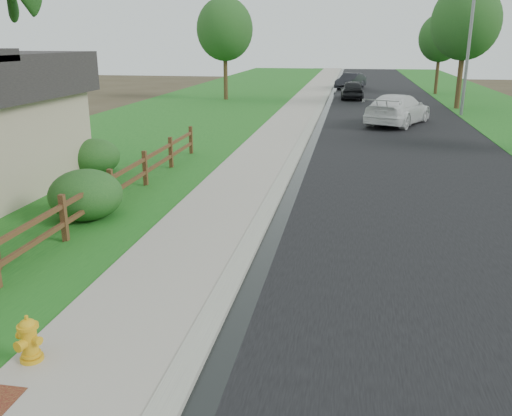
% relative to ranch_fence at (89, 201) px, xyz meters
% --- Properties ---
extents(road, '(8.00, 90.00, 0.02)m').
position_rel_ranch_fence_xyz_m(road, '(8.20, 28.60, -0.61)').
color(road, black).
rests_on(road, ground).
extents(curb, '(0.40, 90.00, 0.12)m').
position_rel_ranch_fence_xyz_m(curb, '(4.00, 28.60, -0.56)').
color(curb, gray).
rests_on(curb, ground).
extents(wet_gutter, '(0.50, 90.00, 0.00)m').
position_rel_ranch_fence_xyz_m(wet_gutter, '(4.35, 28.60, -0.60)').
color(wet_gutter, black).
rests_on(wet_gutter, road).
extents(sidewalk, '(2.20, 90.00, 0.10)m').
position_rel_ranch_fence_xyz_m(sidewalk, '(2.70, 28.60, -0.57)').
color(sidewalk, '#A89F92').
rests_on(sidewalk, ground).
extents(grass_strip, '(1.60, 90.00, 0.06)m').
position_rel_ranch_fence_xyz_m(grass_strip, '(0.80, 28.60, -0.59)').
color(grass_strip, '#185719').
rests_on(grass_strip, ground).
extents(lawn_near, '(9.00, 90.00, 0.04)m').
position_rel_ranch_fence_xyz_m(lawn_near, '(-4.40, 28.60, -0.60)').
color(lawn_near, '#185719').
rests_on(lawn_near, ground).
extents(verge_far, '(6.00, 90.00, 0.04)m').
position_rel_ranch_fence_xyz_m(verge_far, '(15.10, 28.60, -0.60)').
color(verge_far, '#185719').
rests_on(verge_far, ground).
extents(ranch_fence, '(0.12, 16.92, 1.10)m').
position_rel_ranch_fence_xyz_m(ranch_fence, '(0.00, 0.00, 0.00)').
color(ranch_fence, '#492318').
rests_on(ranch_fence, ground).
extents(fire_hydrant, '(0.44, 0.36, 0.67)m').
position_rel_ranch_fence_xyz_m(fire_hydrant, '(1.90, -5.62, -0.21)').
color(fire_hydrant, '#F1A71C').
rests_on(fire_hydrant, sidewalk).
extents(white_suv, '(4.09, 5.79, 1.56)m').
position_rel_ranch_fence_xyz_m(white_suv, '(8.35, 17.67, 0.18)').
color(white_suv, white).
rests_on(white_suv, road).
extents(dark_car_mid, '(1.75, 4.09, 1.38)m').
position_rel_ranch_fence_xyz_m(dark_car_mid, '(5.98, 30.06, 0.09)').
color(dark_car_mid, black).
rests_on(dark_car_mid, road).
extents(dark_car_far, '(2.84, 4.38, 1.36)m').
position_rel_ranch_fence_xyz_m(dark_car_far, '(5.79, 38.67, 0.08)').
color(dark_car_far, black).
rests_on(dark_car_far, road).
extents(streetlight, '(2.06, 0.32, 8.92)m').
position_rel_ranch_fence_xyz_m(streetlight, '(12.13, 21.89, 4.44)').
color(streetlight, gray).
rests_on(streetlight, ground).
extents(shrub_b, '(2.36, 2.36, 1.25)m').
position_rel_ranch_fence_xyz_m(shrub_b, '(-0.30, 0.42, 0.01)').
color(shrub_b, '#19481A').
rests_on(shrub_b, ground).
extents(shrub_c, '(2.01, 2.01, 1.17)m').
position_rel_ranch_fence_xyz_m(shrub_c, '(-2.21, 4.84, -0.03)').
color(shrub_c, '#19481A').
rests_on(shrub_c, ground).
extents(tree_mid_left, '(3.99, 3.99, 7.14)m').
position_rel_ranch_fence_xyz_m(tree_mid_left, '(-3.15, 27.98, 4.31)').
color(tree_mid_left, '#3C2618').
rests_on(tree_mid_left, ground).
extents(tree_mid_right, '(4.18, 4.18, 7.58)m').
position_rel_ranch_fence_xyz_m(tree_mid_right, '(12.60, 25.22, 4.65)').
color(tree_mid_right, '#3C2618').
rests_on(tree_mid_right, ground).
extents(tree_far_right, '(3.38, 3.38, 6.23)m').
position_rel_ranch_fence_xyz_m(tree_far_right, '(12.60, 35.01, 3.74)').
color(tree_far_right, '#3C2618').
rests_on(tree_far_right, ground).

